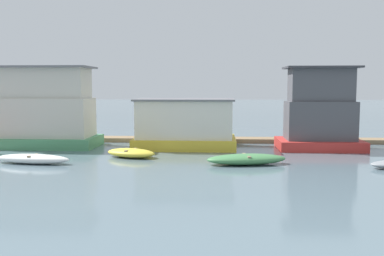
# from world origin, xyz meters

# --- Properties ---
(ground_plane) EXTENTS (200.00, 200.00, 0.00)m
(ground_plane) POSITION_xyz_m (0.00, 0.00, 0.00)
(ground_plane) COLOR slate
(dock_walkway) EXTENTS (33.80, 1.52, 0.30)m
(dock_walkway) POSITION_xyz_m (0.00, 3.09, 0.15)
(dock_walkway) COLOR #846B4C
(dock_walkway) RESTS_ON ground_plane
(houseboat_green) EXTENTS (7.32, 3.61, 5.30)m
(houseboat_green) POSITION_xyz_m (-10.00, -0.09, 2.41)
(houseboat_green) COLOR #4C9360
(houseboat_green) RESTS_ON ground_plane
(houseboat_yellow) EXTENTS (6.53, 4.11, 3.20)m
(houseboat_yellow) POSITION_xyz_m (-0.52, 0.14, 1.55)
(houseboat_yellow) COLOR gold
(houseboat_yellow) RESTS_ON ground_plane
(houseboat_red) EXTENTS (5.25, 3.37, 5.24)m
(houseboat_red) POSITION_xyz_m (8.08, -0.07, 2.28)
(houseboat_red) COLOR red
(houseboat_red) RESTS_ON ground_plane
(dinghy_white) EXTENTS (4.12, 1.48, 0.50)m
(dinghy_white) POSITION_xyz_m (-7.98, -6.19, 0.25)
(dinghy_white) COLOR white
(dinghy_white) RESTS_ON ground_plane
(dinghy_yellow) EXTENTS (3.23, 2.32, 0.50)m
(dinghy_yellow) POSITION_xyz_m (-3.28, -3.93, 0.25)
(dinghy_yellow) COLOR yellow
(dinghy_yellow) RESTS_ON ground_plane
(dinghy_green) EXTENTS (4.32, 2.18, 0.55)m
(dinghy_green) POSITION_xyz_m (3.10, -5.77, 0.28)
(dinghy_green) COLOR #47844C
(dinghy_green) RESTS_ON ground_plane
(mooring_post_near_right) EXTENTS (0.25, 0.25, 1.70)m
(mooring_post_near_right) POSITION_xyz_m (-1.27, 2.08, 0.85)
(mooring_post_near_right) COLOR brown
(mooring_post_near_right) RESTS_ON ground_plane
(mooring_post_far_right) EXTENTS (0.22, 0.22, 2.08)m
(mooring_post_far_right) POSITION_xyz_m (-0.91, 2.08, 1.04)
(mooring_post_far_right) COLOR brown
(mooring_post_far_right) RESTS_ON ground_plane
(mooring_post_near_left) EXTENTS (0.30, 0.30, 1.74)m
(mooring_post_near_left) POSITION_xyz_m (10.10, 2.08, 0.87)
(mooring_post_near_left) COLOR brown
(mooring_post_near_left) RESTS_ON ground_plane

